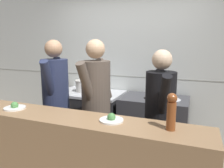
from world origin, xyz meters
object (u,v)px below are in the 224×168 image
object	(u,v)px
plated_dish_appetiser	(111,119)
chef_head_cook	(56,98)
stock_pot	(83,85)
mixing_bowl_steel	(170,96)
plated_dish_main	(15,107)
chef_line	(160,115)
chefs_knife	(155,99)
pepper_mill	(171,111)
chef_sous	(96,103)
oven_range	(90,118)

from	to	relation	value
plated_dish_appetiser	chef_head_cook	size ratio (longest dim) A/B	0.13
stock_pot	mixing_bowl_steel	xyz separation A→B (m)	(1.43, -0.01, -0.05)
plated_dish_appetiser	stock_pot	bearing A→B (deg)	127.66
plated_dish_main	plated_dish_appetiser	xyz separation A→B (m)	(1.14, 0.03, -0.00)
chef_line	chefs_knife	bearing A→B (deg)	86.55
pepper_mill	chef_head_cook	bearing A→B (deg)	158.70
stock_pot	plated_dish_main	world-z (taller)	stock_pot
chefs_knife	chef_line	xyz separation A→B (m)	(0.18, -0.66, -0.00)
chefs_knife	chef_sous	bearing A→B (deg)	-132.35
chef_line	oven_range	bearing A→B (deg)	129.89
plated_dish_main	chef_line	distance (m)	1.62
pepper_mill	chef_sous	world-z (taller)	chef_sous
plated_dish_main	plated_dish_appetiser	size ratio (longest dim) A/B	1.03
plated_dish_appetiser	chef_line	bearing A→B (deg)	58.19
oven_range	chefs_knife	size ratio (longest dim) A/B	2.74
pepper_mill	chef_line	size ratio (longest dim) A/B	0.19
mixing_bowl_steel	chefs_knife	size ratio (longest dim) A/B	0.75
oven_range	stock_pot	distance (m)	0.57
mixing_bowl_steel	chef_head_cook	size ratio (longest dim) A/B	0.17
mixing_bowl_steel	pepper_mill	distance (m)	1.39
plated_dish_main	chef_head_cook	bearing A→B (deg)	83.03
chefs_knife	chef_sous	size ratio (longest dim) A/B	0.22
plated_dish_main	pepper_mill	distance (m)	1.69
chefs_knife	chef_line	size ratio (longest dim) A/B	0.24
stock_pot	chefs_knife	world-z (taller)	stock_pot
plated_dish_main	chef_head_cook	distance (m)	0.65
chef_head_cook	pepper_mill	bearing A→B (deg)	-36.64
oven_range	chef_head_cook	xyz separation A→B (m)	(-0.14, -0.74, 0.52)
oven_range	stock_pot	size ratio (longest dim) A/B	4.12
plated_dish_main	stock_pot	bearing A→B (deg)	86.30
plated_dish_main	oven_range	bearing A→B (deg)	81.18
plated_dish_appetiser	chef_head_cook	world-z (taller)	chef_head_cook
oven_range	chef_line	size ratio (longest dim) A/B	0.65
plated_dish_appetiser	chef_head_cook	bearing A→B (deg)	150.01
plated_dish_appetiser	pepper_mill	bearing A→B (deg)	-1.22
mixing_bowl_steel	stock_pot	bearing A→B (deg)	179.47
oven_range	chefs_knife	xyz separation A→B (m)	(1.10, -0.12, 0.46)
plated_dish_main	chef_line	world-z (taller)	chef_line
plated_dish_appetiser	chef_sous	size ratio (longest dim) A/B	0.13
plated_dish_appetiser	chef_line	distance (m)	0.68
chefs_knife	plated_dish_appetiser	size ratio (longest dim) A/B	1.73
chef_head_cook	chef_line	bearing A→B (deg)	-16.91
chefs_knife	chef_head_cook	xyz separation A→B (m)	(-1.24, -0.63, 0.06)
stock_pot	plated_dish_appetiser	size ratio (longest dim) A/B	1.15
oven_range	pepper_mill	distance (m)	2.13
chef_head_cook	chefs_knife	bearing A→B (deg)	11.43
oven_range	chef_sous	xyz separation A→B (m)	(0.49, -0.79, 0.53)
stock_pot	chef_sous	world-z (taller)	chef_sous
chef_head_cook	chef_sous	size ratio (longest dim) A/B	1.00
mixing_bowl_steel	chef_head_cook	bearing A→B (deg)	-152.98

